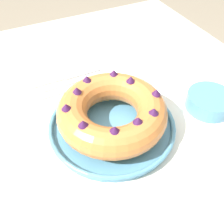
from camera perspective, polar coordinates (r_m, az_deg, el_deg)
The scene contains 7 objects.
dining_table at distance 0.77m, azimuth -1.98°, elevation -8.49°, with size 1.40×1.25×0.73m.
serving_dish at distance 0.71m, azimuth 0.00°, elevation -3.00°, with size 0.34×0.34×0.03m.
bundt_cake at distance 0.67m, azimuth -0.00°, elevation 0.04°, with size 0.28×0.28×0.09m.
fork at distance 0.87m, azimuth -8.19°, elevation 6.47°, with size 0.02×0.21×0.01m.
serving_knife at distance 0.89m, azimuth -10.91°, elevation 7.06°, with size 0.02×0.24×0.01m.
cake_knife at distance 0.84m, azimuth -9.58°, elevation 4.65°, with size 0.02×0.19×0.01m.
side_bowl at distance 0.81m, azimuth 20.46°, elevation 2.14°, with size 0.13×0.13×0.05m, color #518EB2.
Camera 1 is at (0.42, -0.17, 1.27)m, focal length 42.00 mm.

